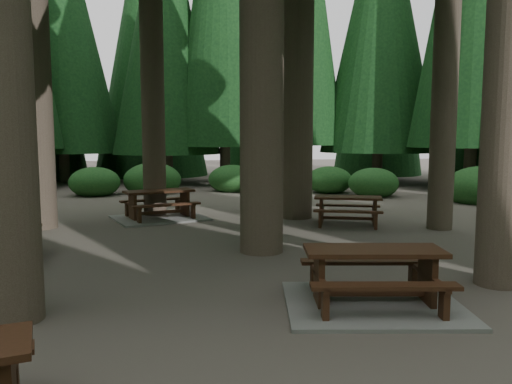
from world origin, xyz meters
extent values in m
plane|color=#534B44|center=(0.00, 0.00, 0.00)|extent=(80.00, 80.00, 0.00)
cube|color=gray|center=(1.77, -3.15, 0.03)|extent=(2.54, 2.20, 0.05)
cube|color=#392011|center=(1.77, -3.15, 0.75)|extent=(1.88, 0.94, 0.06)
cube|color=#392011|center=(1.85, -2.56, 0.45)|extent=(1.81, 0.50, 0.05)
cube|color=#392011|center=(1.68, -3.74, 0.45)|extent=(1.81, 0.50, 0.05)
cube|color=#392011|center=(1.06, -3.05, 0.36)|extent=(0.16, 0.55, 0.72)
cube|color=#392011|center=(1.06, -3.05, 0.42)|extent=(0.28, 1.44, 0.06)
cube|color=#392011|center=(2.48, -3.25, 0.36)|extent=(0.16, 0.55, 0.72)
cube|color=#392011|center=(2.48, -3.25, 0.42)|extent=(0.28, 1.44, 0.06)
cube|color=#392011|center=(1.77, -3.15, 0.18)|extent=(1.49, 0.29, 0.08)
cube|color=#392011|center=(-3.60, 0.18, 0.48)|extent=(0.38, 1.94, 0.05)
cube|color=gray|center=(-1.36, 4.48, 0.03)|extent=(2.87, 2.63, 0.05)
cube|color=#392011|center=(-1.36, 4.48, 0.77)|extent=(1.97, 1.31, 0.06)
cube|color=#392011|center=(-1.57, 5.05, 0.46)|extent=(1.81, 0.88, 0.05)
cube|color=#392011|center=(-1.14, 3.90, 0.46)|extent=(1.81, 0.88, 0.05)
cube|color=#392011|center=(-2.05, 4.22, 0.37)|extent=(0.27, 0.55, 0.73)
cube|color=#392011|center=(-2.05, 4.22, 0.43)|extent=(0.59, 1.42, 0.06)
cube|color=#392011|center=(-0.67, 4.73, 0.37)|extent=(0.27, 0.55, 0.73)
cube|color=#392011|center=(-0.67, 4.73, 0.43)|extent=(0.59, 1.42, 0.06)
cube|color=#392011|center=(-1.36, 4.48, 0.18)|extent=(1.46, 0.61, 0.08)
cube|color=#392011|center=(3.46, 2.87, 0.70)|extent=(1.80, 1.15, 0.06)
cube|color=#392011|center=(3.63, 3.40, 0.42)|extent=(1.67, 0.75, 0.05)
cube|color=#392011|center=(3.28, 2.34, 0.42)|extent=(1.67, 0.75, 0.05)
cube|color=#392011|center=(2.82, 3.08, 0.34)|extent=(0.23, 0.51, 0.67)
cube|color=#392011|center=(2.82, 3.08, 0.39)|extent=(0.50, 1.31, 0.06)
cube|color=#392011|center=(4.09, 2.66, 0.34)|extent=(0.23, 0.51, 0.67)
cube|color=#392011|center=(4.09, 2.66, 0.39)|extent=(0.50, 1.31, 0.06)
cube|color=#392011|center=(3.46, 2.87, 0.17)|extent=(1.35, 0.51, 0.07)
cube|color=#392011|center=(-2.00, -5.52, 0.40)|extent=(0.44, 1.37, 0.06)
ellipsoid|color=#1B511F|center=(9.44, 6.45, 0.40)|extent=(2.42, 2.42, 1.49)
ellipsoid|color=#1B511F|center=(6.43, 8.69, 0.40)|extent=(1.90, 1.90, 1.17)
ellipsoid|color=#1B511F|center=(5.14, 10.17, 0.40)|extent=(1.84, 1.84, 1.13)
ellipsoid|color=#1B511F|center=(1.30, 11.25, 0.40)|extent=(1.95, 1.95, 1.20)
ellipsoid|color=#1B511F|center=(-1.94, 11.21, 0.40)|extent=(2.31, 2.31, 1.42)
ellipsoid|color=#1B511F|center=(-4.09, 10.56, 0.40)|extent=(1.93, 1.93, 1.19)
cone|color=black|center=(8.89, 14.45, 8.24)|extent=(5.73, 5.73, 13.48)
cone|color=black|center=(-1.44, 15.36, 7.89)|extent=(5.17, 5.17, 12.91)
cone|color=black|center=(-6.57, 16.72, 8.10)|extent=(5.82, 5.82, 13.26)
cone|color=black|center=(11.00, 19.74, 9.51)|extent=(5.26, 5.26, 19.02)
cone|color=black|center=(4.25, 21.60, 8.07)|extent=(5.34, 5.34, 16.14)
cone|color=black|center=(-2.52, 20.86, 8.43)|extent=(6.57, 6.57, 16.86)
camera|label=1|loc=(-0.69, -9.28, 2.23)|focal=35.00mm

